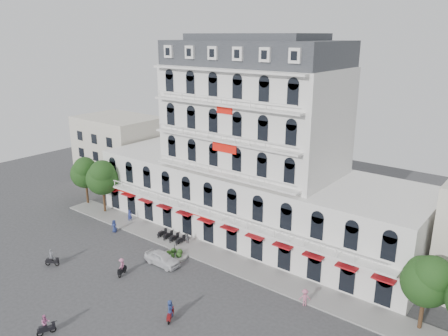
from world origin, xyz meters
TOP-DOWN VIEW (x-y plane):
  - ground at (0.00, 0.00)m, footprint 120.00×120.00m
  - sidewalk at (0.00, 9.00)m, footprint 53.00×4.00m
  - main_building at (0.00, 18.00)m, footprint 45.00×15.00m
  - flank_building_west at (-30.00, 20.00)m, footprint 14.00×10.00m
  - traffic_island at (-3.00, 6.00)m, footprint 3.20×3.20m
  - parked_scooter_row at (-6.35, 8.80)m, footprint 4.40×1.80m
  - tree_west_outer at (-25.95, 9.98)m, footprint 4.50×4.48m
  - tree_west_inner at (-20.95, 9.48)m, footprint 4.76×4.76m
  - tree_east_inner at (24.05, 9.98)m, footprint 4.40×4.37m
  - parked_car at (-2.83, 3.77)m, footprint 4.65×1.94m
  - rider_west at (-12.66, -4.29)m, footprint 1.47×1.13m
  - rider_southwest at (-2.01, -11.32)m, footprint 0.86×1.63m
  - rider_east at (5.28, -3.07)m, footprint 1.06×1.53m
  - rider_center at (-4.65, -0.60)m, footprint 0.92×1.63m
  - pedestrian_left at (-14.28, 5.93)m, footprint 0.99×0.84m
  - pedestrian_mid at (-3.99, 9.41)m, footprint 0.92×0.48m
  - pedestrian_right at (14.05, 6.80)m, footprint 1.33×1.21m
  - pedestrian_far at (-15.26, 9.50)m, footprint 0.64×0.76m

SIDE VIEW (x-z plane):
  - ground at x=0.00m, z-range 0.00..0.00m
  - parked_scooter_row at x=-6.35m, z-range -0.55..0.55m
  - sidewalk at x=0.00m, z-range 0.00..0.16m
  - traffic_island at x=-3.00m, z-range -0.54..1.06m
  - pedestrian_mid at x=-3.99m, z-range 0.00..1.50m
  - parked_car at x=-2.83m, z-range 0.00..1.57m
  - pedestrian_left at x=-14.28m, z-range 0.00..1.73m
  - pedestrian_far at x=-15.26m, z-range 0.00..1.77m
  - pedestrian_right at x=14.05m, z-range 0.00..1.79m
  - rider_west at x=-12.66m, z-range -0.12..1.97m
  - rider_southwest at x=-2.01m, z-range 0.00..2.01m
  - rider_east at x=5.28m, z-range -0.01..2.14m
  - rider_center at x=-4.65m, z-range 0.04..2.09m
  - tree_east_inner at x=24.05m, z-range 1.43..9.00m
  - tree_west_outer at x=-25.95m, z-range 1.47..9.23m
  - tree_west_inner at x=-20.95m, z-range 1.56..9.81m
  - flank_building_west at x=-30.00m, z-range 0.00..12.00m
  - main_building at x=0.00m, z-range -2.94..22.86m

